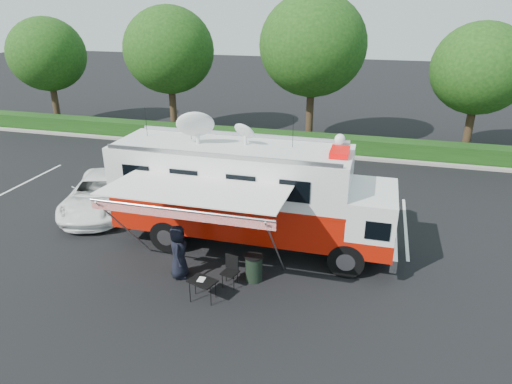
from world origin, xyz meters
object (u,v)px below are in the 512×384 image
Objects in this scene: folding_table at (202,282)px; trash_bin at (254,268)px; white_suv at (103,209)px; command_truck at (250,193)px.

folding_table is 1.87m from trash_bin.
white_suv is 5.70× the size of folding_table.
white_suv is (-6.96, 1.27, -2.04)m from command_truck.
trash_bin is at bearing -71.33° from command_truck.
white_suv is 8.45m from trash_bin.
trash_bin is at bearing -41.64° from white_suv.
command_truck is at bearing 82.96° from folding_table.
trash_bin is (7.70, -3.46, 0.45)m from white_suv.
trash_bin is at bearing 50.36° from folding_table.
trash_bin is (1.19, 1.43, -0.18)m from folding_table.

